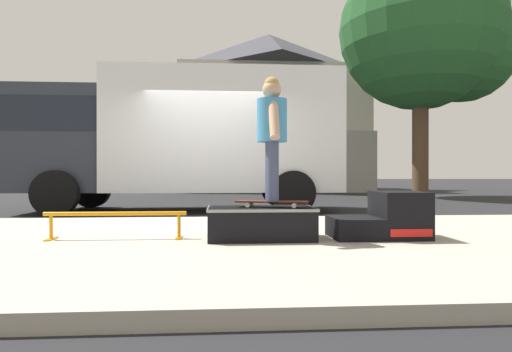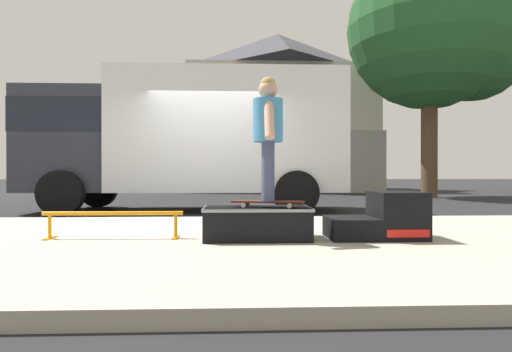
{
  "view_description": "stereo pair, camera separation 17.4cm",
  "coord_description": "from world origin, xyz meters",
  "px_view_note": "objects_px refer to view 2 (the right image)",
  "views": [
    {
      "loc": [
        0.36,
        -7.78,
        0.82
      ],
      "look_at": [
        0.8,
        -1.48,
        0.8
      ],
      "focal_mm": 30.75,
      "sensor_mm": 36.0,
      "label": 1
    },
    {
      "loc": [
        0.53,
        -7.79,
        0.82
      ],
      "look_at": [
        0.8,
        -1.48,
        0.8
      ],
      "focal_mm": 30.75,
      "sensor_mm": 36.0,
      "label": 2
    }
  ],
  "objects_px": {
    "skateboard": "(268,202)",
    "box_truck": "(186,136)",
    "skater_kid": "(268,128)",
    "skate_box": "(257,222)",
    "kicker_ramp": "(383,219)",
    "street_tree_main": "(439,33)",
    "grind_rail": "(113,218)"
  },
  "relations": [
    {
      "from": "kicker_ramp",
      "to": "street_tree_main",
      "type": "height_order",
      "value": "street_tree_main"
    },
    {
      "from": "street_tree_main",
      "to": "box_truck",
      "type": "bearing_deg",
      "value": -147.76
    },
    {
      "from": "kicker_ramp",
      "to": "box_truck",
      "type": "relative_size",
      "value": 0.15
    },
    {
      "from": "kicker_ramp",
      "to": "street_tree_main",
      "type": "xyz_separation_m",
      "value": [
        5.52,
        10.47,
        5.51
      ]
    },
    {
      "from": "skateboard",
      "to": "skater_kid",
      "type": "distance_m",
      "value": 0.8
    },
    {
      "from": "skateboard",
      "to": "grind_rail",
      "type": "bearing_deg",
      "value": 175.29
    },
    {
      "from": "grind_rail",
      "to": "kicker_ramp",
      "type": "bearing_deg",
      "value": -2.08
    },
    {
      "from": "box_truck",
      "to": "skater_kid",
      "type": "bearing_deg",
      "value": -74.08
    },
    {
      "from": "skateboard",
      "to": "skater_kid",
      "type": "height_order",
      "value": "skater_kid"
    },
    {
      "from": "kicker_ramp",
      "to": "skater_kid",
      "type": "distance_m",
      "value": 1.61
    },
    {
      "from": "skate_box",
      "to": "kicker_ramp",
      "type": "bearing_deg",
      "value": -0.02
    },
    {
      "from": "kicker_ramp",
      "to": "skater_kid",
      "type": "height_order",
      "value": "skater_kid"
    },
    {
      "from": "grind_rail",
      "to": "skateboard",
      "type": "bearing_deg",
      "value": -4.71
    },
    {
      "from": "skateboard",
      "to": "skater_kid",
      "type": "relative_size",
      "value": 0.6
    },
    {
      "from": "street_tree_main",
      "to": "skater_kid",
      "type": "bearing_deg",
      "value": -122.88
    },
    {
      "from": "box_truck",
      "to": "street_tree_main",
      "type": "xyz_separation_m",
      "value": [
        8.29,
        5.23,
        4.14
      ]
    },
    {
      "from": "street_tree_main",
      "to": "kicker_ramp",
      "type": "bearing_deg",
      "value": -117.79
    },
    {
      "from": "skater_kid",
      "to": "grind_rail",
      "type": "bearing_deg",
      "value": 175.29
    },
    {
      "from": "skate_box",
      "to": "kicker_ramp",
      "type": "distance_m",
      "value": 1.39
    },
    {
      "from": "skateboard",
      "to": "box_truck",
      "type": "height_order",
      "value": "box_truck"
    },
    {
      "from": "grind_rail",
      "to": "skateboard",
      "type": "distance_m",
      "value": 1.71
    },
    {
      "from": "skater_kid",
      "to": "box_truck",
      "type": "height_order",
      "value": "box_truck"
    },
    {
      "from": "skate_box",
      "to": "box_truck",
      "type": "bearing_deg",
      "value": 104.83
    },
    {
      "from": "skater_kid",
      "to": "box_truck",
      "type": "bearing_deg",
      "value": 105.92
    },
    {
      "from": "kicker_ramp",
      "to": "box_truck",
      "type": "xyz_separation_m",
      "value": [
        -2.77,
        5.24,
        1.37
      ]
    },
    {
      "from": "skate_box",
      "to": "street_tree_main",
      "type": "distance_m",
      "value": 13.71
    },
    {
      "from": "skate_box",
      "to": "grind_rail",
      "type": "bearing_deg",
      "value": 176.11
    },
    {
      "from": "kicker_ramp",
      "to": "skater_kid",
      "type": "relative_size",
      "value": 0.76
    },
    {
      "from": "grind_rail",
      "to": "skateboard",
      "type": "relative_size",
      "value": 1.89
    },
    {
      "from": "skate_box",
      "to": "street_tree_main",
      "type": "bearing_deg",
      "value": 56.59
    },
    {
      "from": "kicker_ramp",
      "to": "street_tree_main",
      "type": "bearing_deg",
      "value": 62.21
    },
    {
      "from": "skate_box",
      "to": "street_tree_main",
      "type": "xyz_separation_m",
      "value": [
        6.9,
        10.47,
        5.54
      ]
    }
  ]
}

